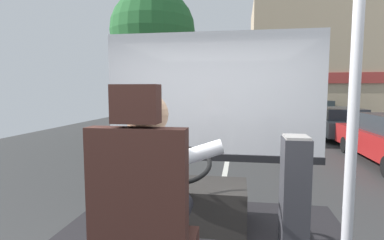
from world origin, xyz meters
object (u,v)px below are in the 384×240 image
object	(u,v)px
handrail_pole	(351,159)
parked_car_black	(291,106)
bus_driver	(151,188)
fare_box	(294,193)
parked_car_charcoal	(337,122)
steering_console	(188,202)
parked_car_green	(314,111)
driver_seat	(145,232)

from	to	relation	value
handrail_pole	parked_car_black	bearing A→B (deg)	81.46
bus_driver	handrail_pole	size ratio (longest dim) A/B	0.41
handrail_pole	bus_driver	bearing A→B (deg)	166.44
fare_box	parked_car_black	bearing A→B (deg)	80.98
fare_box	parked_car_charcoal	size ratio (longest dim) A/B	0.22
steering_console	parked_car_green	bearing A→B (deg)	72.97
fare_box	parked_car_black	world-z (taller)	fare_box
steering_console	parked_car_charcoal	size ratio (longest dim) A/B	0.26
parked_car_black	handrail_pole	bearing A→B (deg)	-98.54
parked_car_green	parked_car_black	xyz separation A→B (m)	(-0.37, 6.00, -0.02)
bus_driver	fare_box	size ratio (longest dim) A/B	0.88
parked_car_black	parked_car_green	bearing A→B (deg)	-86.45
bus_driver	steering_console	xyz separation A→B (m)	(-0.00, 1.20, -0.53)
handrail_pole	fare_box	distance (m)	1.25
steering_console	handrail_pole	distance (m)	1.87
parked_car_charcoal	bus_driver	bearing A→B (deg)	-111.17
steering_console	handrail_pole	world-z (taller)	handrail_pole
fare_box	parked_car_green	bearing A→B (deg)	76.37
driver_seat	parked_car_black	xyz separation A→B (m)	(4.38, 22.83, -0.49)
driver_seat	parked_car_black	size ratio (longest dim) A/B	0.33
bus_driver	parked_car_black	xyz separation A→B (m)	(4.38, 22.72, -0.69)
bus_driver	handrail_pole	distance (m)	0.99
driver_seat	handrail_pole	xyz separation A→B (m)	(0.93, -0.11, 0.44)
handrail_pole	parked_car_charcoal	xyz separation A→B (m)	(3.43, 11.48, -0.99)
driver_seat	parked_car_charcoal	xyz separation A→B (m)	(4.36, 11.36, -0.54)
steering_console	fare_box	distance (m)	1.00
driver_seat	bus_driver	distance (m)	0.23
bus_driver	fare_box	xyz separation A→B (m)	(0.92, 0.90, -0.29)
bus_driver	handrail_pole	world-z (taller)	handrail_pole
handrail_pole	fare_box	world-z (taller)	handrail_pole
driver_seat	fare_box	world-z (taller)	driver_seat
handrail_pole	parked_car_green	xyz separation A→B (m)	(3.82, 16.94, -0.92)
steering_console	parked_car_charcoal	world-z (taller)	steering_console
handrail_pole	parked_car_green	bearing A→B (deg)	77.29
fare_box	parked_car_green	world-z (taller)	fare_box
fare_box	parked_car_charcoal	world-z (taller)	fare_box
handrail_pole	parked_car_black	distance (m)	23.22
bus_driver	handrail_pole	xyz separation A→B (m)	(0.93, -0.23, 0.25)
bus_driver	parked_car_green	bearing A→B (deg)	74.13
driver_seat	bus_driver	xyz separation A→B (m)	(0.00, 0.11, 0.20)
bus_driver	parked_car_green	size ratio (longest dim) A/B	0.19
bus_driver	parked_car_charcoal	bearing A→B (deg)	68.83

